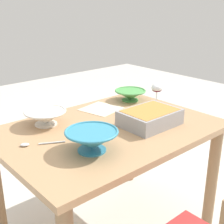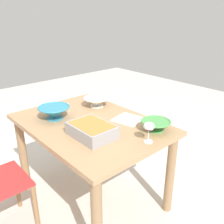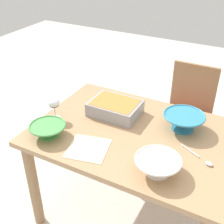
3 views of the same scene
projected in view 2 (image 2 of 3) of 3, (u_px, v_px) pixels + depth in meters
name	position (u px, v px, depth m)	size (l,w,h in m)	color
ground_plane	(92.00, 196.00, 2.25)	(8.00, 8.00, 0.00)	beige
dining_table	(90.00, 135.00, 2.02)	(1.22, 0.87, 0.73)	tan
wine_glass	(149.00, 128.00, 1.63)	(0.07, 0.07, 0.15)	white
casserole_dish	(92.00, 130.00, 1.73)	(0.32, 0.24, 0.09)	#99999E
mixing_bowl	(54.00, 112.00, 2.02)	(0.26, 0.26, 0.11)	teal
small_bowl	(97.00, 101.00, 2.29)	(0.24, 0.24, 0.09)	white
serving_bowl	(156.00, 125.00, 1.82)	(0.22, 0.22, 0.08)	#4C994C
serving_spoon	(68.00, 105.00, 2.31)	(0.20, 0.12, 0.01)	silver
napkin	(128.00, 119.00, 2.02)	(0.22, 0.22, 0.00)	beige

